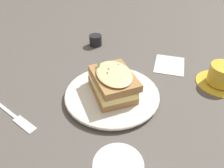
# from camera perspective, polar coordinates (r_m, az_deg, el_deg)

# --- Properties ---
(ground_plane) EXTENTS (2.40, 2.40, 0.00)m
(ground_plane) POSITION_cam_1_polar(r_m,az_deg,el_deg) (0.64, -0.82, -1.50)
(ground_plane) COLOR #514C47
(dinner_plate) EXTENTS (0.26, 0.26, 0.02)m
(dinner_plate) POSITION_cam_1_polar(r_m,az_deg,el_deg) (0.61, 0.00, -2.68)
(dinner_plate) COLOR silver
(dinner_plate) RESTS_ON ground_plane
(sandwich) EXTENTS (0.17, 0.17, 0.07)m
(sandwich) POSITION_cam_1_polar(r_m,az_deg,el_deg) (0.59, 0.22, 0.33)
(sandwich) COLOR #A37542
(sandwich) RESTS_ON dinner_plate
(teacup_with_saucer) EXTENTS (0.14, 0.14, 0.06)m
(teacup_with_saucer) POSITION_cam_1_polar(r_m,az_deg,el_deg) (0.72, 26.95, 1.82)
(teacup_with_saucer) COLOR gold
(teacup_with_saucer) RESTS_ON ground_plane
(fork) EXTENTS (0.06, 0.19, 0.00)m
(fork) POSITION_cam_1_polar(r_m,az_deg,el_deg) (0.61, -23.75, -8.01)
(fork) COLOR silver
(fork) RESTS_ON ground_plane
(napkin) EXTENTS (0.13, 0.11, 0.00)m
(napkin) POSITION_cam_1_polar(r_m,az_deg,el_deg) (0.77, 14.77, 4.92)
(napkin) COLOR silver
(napkin) RESTS_ON ground_plane
(condiment_pot) EXTENTS (0.05, 0.05, 0.04)m
(condiment_pot) POSITION_cam_1_polar(r_m,az_deg,el_deg) (0.87, -4.32, 11.31)
(condiment_pot) COLOR black
(condiment_pot) RESTS_ON ground_plane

